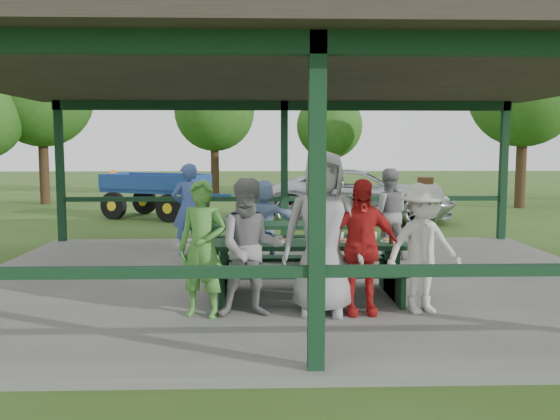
{
  "coord_description": "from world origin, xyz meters",
  "views": [
    {
      "loc": [
        -0.49,
        -9.01,
        2.1
      ],
      "look_at": [
        -0.22,
        -0.3,
        1.19
      ],
      "focal_mm": 38.0,
      "sensor_mm": 36.0,
      "label": 1
    }
  ],
  "objects_px": {
    "contestant_white_fedora": "(424,248)",
    "farm_trailer": "(156,194)",
    "picnic_table_near": "(308,262)",
    "spectator_lblue": "(263,219)",
    "contestant_red": "(360,247)",
    "spectator_grey": "(387,214)",
    "contestant_green": "(202,249)",
    "contestant_grey_left": "(251,248)",
    "pickup_truck": "(359,196)",
    "picnic_table_far": "(284,239)",
    "spectator_blue": "(188,209)",
    "contestant_grey_mid": "(323,233)"
  },
  "relations": [
    {
      "from": "contestant_grey_left",
      "to": "contestant_grey_mid",
      "type": "distance_m",
      "value": 0.88
    },
    {
      "from": "pickup_truck",
      "to": "farm_trailer",
      "type": "height_order",
      "value": "pickup_truck"
    },
    {
      "from": "contestant_red",
      "to": "contestant_white_fedora",
      "type": "xyz_separation_m",
      "value": [
        0.78,
        0.03,
        -0.02
      ]
    },
    {
      "from": "spectator_lblue",
      "to": "spectator_blue",
      "type": "distance_m",
      "value": 1.48
    },
    {
      "from": "contestant_red",
      "to": "spectator_grey",
      "type": "bearing_deg",
      "value": 71.12
    },
    {
      "from": "contestant_white_fedora",
      "to": "farm_trailer",
      "type": "xyz_separation_m",
      "value": [
        -5.14,
        10.87,
        -0.19
      ]
    },
    {
      "from": "contestant_grey_left",
      "to": "spectator_blue",
      "type": "height_order",
      "value": "spectator_blue"
    },
    {
      "from": "contestant_grey_left",
      "to": "pickup_truck",
      "type": "relative_size",
      "value": 0.31
    },
    {
      "from": "spectator_blue",
      "to": "spectator_grey",
      "type": "xyz_separation_m",
      "value": [
        3.65,
        -0.55,
        -0.04
      ]
    },
    {
      "from": "picnic_table_near",
      "to": "contestant_red",
      "type": "height_order",
      "value": "contestant_red"
    },
    {
      "from": "contestant_green",
      "to": "pickup_truck",
      "type": "height_order",
      "value": "contestant_green"
    },
    {
      "from": "picnic_table_near",
      "to": "contestant_green",
      "type": "distance_m",
      "value": 1.62
    },
    {
      "from": "spectator_blue",
      "to": "farm_trailer",
      "type": "height_order",
      "value": "spectator_blue"
    },
    {
      "from": "contestant_grey_left",
      "to": "contestant_red",
      "type": "xyz_separation_m",
      "value": [
        1.31,
        0.07,
        -0.0
      ]
    },
    {
      "from": "picnic_table_far",
      "to": "spectator_grey",
      "type": "height_order",
      "value": "spectator_grey"
    },
    {
      "from": "picnic_table_near",
      "to": "contestant_white_fedora",
      "type": "bearing_deg",
      "value": -30.72
    },
    {
      "from": "spectator_blue",
      "to": "pickup_truck",
      "type": "bearing_deg",
      "value": -146.4
    },
    {
      "from": "contestant_white_fedora",
      "to": "spectator_lblue",
      "type": "xyz_separation_m",
      "value": [
        -1.94,
        3.63,
        -0.08
      ]
    },
    {
      "from": "picnic_table_near",
      "to": "contestant_white_fedora",
      "type": "distance_m",
      "value": 1.59
    },
    {
      "from": "contestant_grey_left",
      "to": "pickup_truck",
      "type": "height_order",
      "value": "contestant_grey_left"
    },
    {
      "from": "spectator_lblue",
      "to": "farm_trailer",
      "type": "distance_m",
      "value": 7.91
    },
    {
      "from": "contestant_green",
      "to": "pickup_truck",
      "type": "xyz_separation_m",
      "value": [
        3.48,
        9.84,
        -0.17
      ]
    },
    {
      "from": "contestant_red",
      "to": "spectator_blue",
      "type": "relative_size",
      "value": 0.96
    },
    {
      "from": "picnic_table_far",
      "to": "contestant_red",
      "type": "height_order",
      "value": "contestant_red"
    },
    {
      "from": "picnic_table_far",
      "to": "contestant_red",
      "type": "xyz_separation_m",
      "value": [
        0.81,
        -2.82,
        0.34
      ]
    },
    {
      "from": "contestant_red",
      "to": "contestant_white_fedora",
      "type": "bearing_deg",
      "value": 0.11
    },
    {
      "from": "contestant_red",
      "to": "farm_trailer",
      "type": "height_order",
      "value": "contestant_red"
    },
    {
      "from": "farm_trailer",
      "to": "spectator_lblue",
      "type": "bearing_deg",
      "value": -42.99
    },
    {
      "from": "contestant_green",
      "to": "spectator_grey",
      "type": "relative_size",
      "value": 1.0
    },
    {
      "from": "picnic_table_near",
      "to": "contestant_red",
      "type": "bearing_deg",
      "value": -55.84
    },
    {
      "from": "contestant_white_fedora",
      "to": "pickup_truck",
      "type": "relative_size",
      "value": 0.31
    },
    {
      "from": "picnic_table_far",
      "to": "spectator_blue",
      "type": "xyz_separation_m",
      "value": [
        -1.75,
        1.29,
        0.38
      ]
    },
    {
      "from": "spectator_lblue",
      "to": "spectator_blue",
      "type": "relative_size",
      "value": 0.84
    },
    {
      "from": "contestant_green",
      "to": "pickup_truck",
      "type": "bearing_deg",
      "value": 86.29
    },
    {
      "from": "picnic_table_far",
      "to": "farm_trailer",
      "type": "height_order",
      "value": "farm_trailer"
    },
    {
      "from": "picnic_table_far",
      "to": "farm_trailer",
      "type": "distance_m",
      "value": 8.82
    },
    {
      "from": "picnic_table_near",
      "to": "farm_trailer",
      "type": "distance_m",
      "value": 10.77
    },
    {
      "from": "picnic_table_near",
      "to": "contestant_white_fedora",
      "type": "relative_size",
      "value": 1.58
    },
    {
      "from": "spectator_lblue",
      "to": "spectator_grey",
      "type": "xyz_separation_m",
      "value": [
        2.25,
        -0.1,
        0.1
      ]
    },
    {
      "from": "picnic_table_near",
      "to": "spectator_lblue",
      "type": "xyz_separation_m",
      "value": [
        -0.61,
        2.84,
        0.25
      ]
    },
    {
      "from": "picnic_table_far",
      "to": "farm_trailer",
      "type": "bearing_deg",
      "value": 113.75
    },
    {
      "from": "contestant_grey_mid",
      "to": "contestant_grey_left",
      "type": "bearing_deg",
      "value": -168.68
    },
    {
      "from": "pickup_truck",
      "to": "spectator_grey",
      "type": "bearing_deg",
      "value": -175.9
    },
    {
      "from": "contestant_grey_left",
      "to": "contestant_white_fedora",
      "type": "relative_size",
      "value": 1.0
    },
    {
      "from": "contestant_red",
      "to": "farm_trailer",
      "type": "bearing_deg",
      "value": 109.96
    },
    {
      "from": "contestant_white_fedora",
      "to": "spectator_blue",
      "type": "xyz_separation_m",
      "value": [
        -3.34,
        4.09,
        0.06
      ]
    },
    {
      "from": "contestant_red",
      "to": "spectator_lblue",
      "type": "height_order",
      "value": "contestant_red"
    },
    {
      "from": "spectator_lblue",
      "to": "spectator_grey",
      "type": "bearing_deg",
      "value": 168.74
    },
    {
      "from": "picnic_table_near",
      "to": "spectator_lblue",
      "type": "bearing_deg",
      "value": 102.05
    },
    {
      "from": "spectator_grey",
      "to": "farm_trailer",
      "type": "distance_m",
      "value": 9.14
    }
  ]
}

